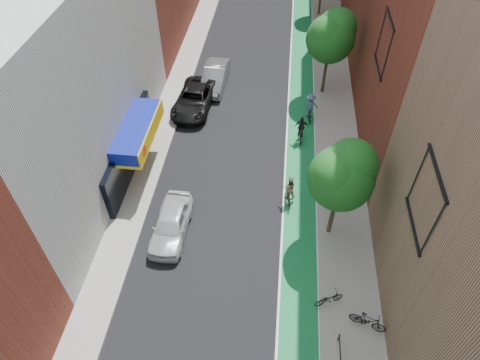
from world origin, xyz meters
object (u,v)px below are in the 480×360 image
(cyclist_lane_mid, at_px, (301,132))
(cyclist_lane_far, at_px, (310,108))
(cyclist_lane_near, at_px, (289,192))
(parked_car_white, at_px, (171,224))
(parked_car_silver, at_px, (215,77))
(parked_car_black, at_px, (194,99))

(cyclist_lane_mid, relative_size, cyclist_lane_far, 0.96)
(cyclist_lane_far, bearing_deg, cyclist_lane_near, 75.35)
(cyclist_lane_far, bearing_deg, parked_car_white, 49.94)
(parked_car_silver, xyz_separation_m, cyclist_lane_mid, (6.92, -6.17, -0.04))
(parked_car_white, distance_m, cyclist_lane_far, 13.83)
(cyclist_lane_near, bearing_deg, parked_car_silver, -70.42)
(cyclist_lane_far, bearing_deg, parked_car_silver, -31.59)
(cyclist_lane_mid, bearing_deg, parked_car_white, 49.94)
(parked_car_silver, distance_m, cyclist_lane_near, 13.49)
(parked_car_black, xyz_separation_m, cyclist_lane_far, (8.62, -0.46, 0.18))
(parked_car_black, relative_size, parked_car_silver, 1.14)
(parked_car_black, bearing_deg, cyclist_lane_near, -45.40)
(parked_car_black, relative_size, cyclist_lane_mid, 2.80)
(parked_car_black, xyz_separation_m, cyclist_lane_mid, (8.00, -3.01, -0.01))
(parked_car_white, distance_m, parked_car_black, 11.94)
(cyclist_lane_near, relative_size, cyclist_lane_far, 0.91)
(parked_car_white, height_order, cyclist_lane_mid, cyclist_lane_mid)
(parked_car_silver, bearing_deg, parked_car_white, -88.83)
(parked_car_black, distance_m, cyclist_lane_mid, 8.55)
(cyclist_lane_near, bearing_deg, parked_car_black, -58.20)
(parked_car_white, xyz_separation_m, cyclist_lane_near, (6.48, 3.11, 0.01))
(cyclist_lane_near, xyz_separation_m, cyclist_lane_mid, (0.66, 5.78, -0.01))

